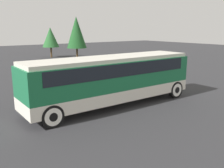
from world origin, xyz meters
The scene contains 6 objects.
ground_plane centered at (0.00, 0.00, 0.00)m, with size 120.00×120.00×0.00m, color #2D2D30.
tour_bus centered at (0.10, 0.00, 1.86)m, with size 11.10×2.66×3.07m.
parked_car_near centered at (1.27, 7.41, 0.65)m, with size 4.77×1.96×1.30m.
parked_car_mid centered at (-1.54, 4.77, 0.71)m, with size 4.65×1.87×1.43m.
tree_left centered at (9.03, 21.20, 4.12)m, with size 2.91×2.91×6.42m.
tree_center centered at (7.43, 27.15, 3.26)m, with size 2.69×2.69×4.85m.
Camera 1 is at (-8.86, -12.10, 4.76)m, focal length 40.00 mm.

